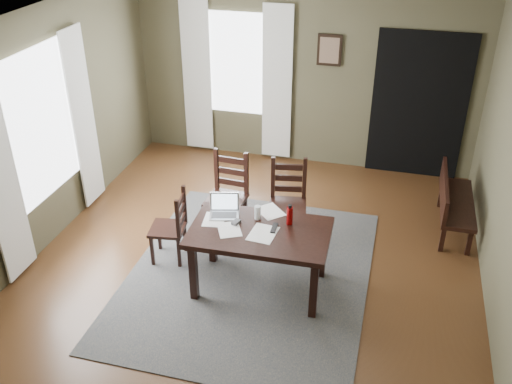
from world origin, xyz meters
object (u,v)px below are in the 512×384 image
(chair_back_left, at_px, (227,195))
(bench, at_px, (452,200))
(chair_back_right, at_px, (288,202))
(laptop, at_px, (224,209))
(dining_table, at_px, (260,238))
(water_bottle, at_px, (290,215))
(chair_end, at_px, (172,227))

(chair_back_left, distance_m, bench, 2.75)
(chair_back_right, bearing_deg, laptop, -133.85)
(chair_back_left, xyz_separation_m, laptop, (0.21, -0.75, 0.28))
(dining_table, xyz_separation_m, water_bottle, (0.27, 0.20, 0.19))
(dining_table, bearing_deg, chair_back_left, 122.31)
(bench, relative_size, laptop, 3.39)
(laptop, xyz_separation_m, water_bottle, (0.72, -0.02, 0.05))
(dining_table, relative_size, chair_back_right, 1.46)
(chair_end, bearing_deg, dining_table, 68.93)
(laptop, bearing_deg, chair_back_left, 90.89)
(chair_end, xyz_separation_m, bench, (3.08, 1.48, -0.02))
(dining_table, xyz_separation_m, laptop, (-0.45, 0.22, 0.14))
(bench, bearing_deg, chair_end, 115.58)
(chair_back_left, height_order, laptop, chair_back_left)
(chair_end, height_order, chair_back_left, chair_back_left)
(chair_end, bearing_deg, bench, 107.31)
(chair_back_right, bearing_deg, chair_back_left, 173.67)
(chair_end, height_order, chair_back_right, chair_back_right)
(chair_back_left, bearing_deg, water_bottle, -36.11)
(chair_end, distance_m, water_bottle, 1.42)
(chair_end, height_order, laptop, laptop)
(water_bottle, bearing_deg, chair_back_left, 140.09)
(chair_back_right, height_order, laptop, chair_back_right)
(chair_back_right, xyz_separation_m, bench, (1.91, 0.71, -0.08))
(laptop, height_order, water_bottle, water_bottle)
(chair_back_right, relative_size, laptop, 2.75)
(chair_back_left, distance_m, laptop, 0.82)
(laptop, bearing_deg, chair_end, 163.22)
(laptop, bearing_deg, dining_table, -40.77)
(chair_end, bearing_deg, laptop, 79.42)
(chair_back_left, bearing_deg, laptop, -70.84)
(bench, height_order, water_bottle, water_bottle)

